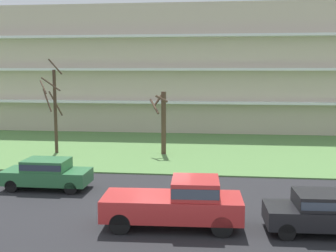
{
  "coord_description": "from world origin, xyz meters",
  "views": [
    {
      "loc": [
        2.25,
        -17.56,
        6.09
      ],
      "look_at": [
        -0.4,
        6.0,
        2.91
      ],
      "focal_mm": 44.47,
      "sensor_mm": 36.0,
      "label": 1
    }
  ],
  "objects_px": {
    "tree_left": "(163,120)",
    "sedan_black_near_left": "(325,211)",
    "tree_far_left": "(54,107)",
    "sedan_green_center_left": "(47,173)",
    "pickup_red_center_right": "(178,202)"
  },
  "relations": [
    {
      "from": "tree_far_left",
      "to": "sedan_green_center_left",
      "type": "relative_size",
      "value": 1.57
    },
    {
      "from": "tree_left",
      "to": "sedan_green_center_left",
      "type": "relative_size",
      "value": 1.04
    },
    {
      "from": "tree_far_left",
      "to": "pickup_red_center_right",
      "type": "height_order",
      "value": "tree_far_left"
    },
    {
      "from": "tree_left",
      "to": "pickup_red_center_right",
      "type": "xyz_separation_m",
      "value": [
        2.34,
        -13.85,
        -1.5
      ]
    },
    {
      "from": "tree_far_left",
      "to": "sedan_black_near_left",
      "type": "xyz_separation_m",
      "value": [
        15.7,
        -13.32,
        -2.57
      ]
    },
    {
      "from": "tree_far_left",
      "to": "sedan_black_near_left",
      "type": "distance_m",
      "value": 20.75
    },
    {
      "from": "tree_left",
      "to": "tree_far_left",
      "type": "bearing_deg",
      "value": -176.06
    },
    {
      "from": "tree_left",
      "to": "sedan_black_near_left",
      "type": "height_order",
      "value": "tree_left"
    },
    {
      "from": "tree_far_left",
      "to": "sedan_green_center_left",
      "type": "xyz_separation_m",
      "value": [
        3.0,
        -8.82,
        -2.57
      ]
    },
    {
      "from": "tree_left",
      "to": "sedan_green_center_left",
      "type": "bearing_deg",
      "value": -117.39
    },
    {
      "from": "tree_left",
      "to": "sedan_black_near_left",
      "type": "distance_m",
      "value": 16.01
    },
    {
      "from": "sedan_green_center_left",
      "to": "pickup_red_center_right",
      "type": "bearing_deg",
      "value": 148.34
    },
    {
      "from": "tree_far_left",
      "to": "tree_left",
      "type": "bearing_deg",
      "value": 3.94
    },
    {
      "from": "sedan_green_center_left",
      "to": "pickup_red_center_right",
      "type": "distance_m",
      "value": 8.48
    },
    {
      "from": "tree_far_left",
      "to": "sedan_green_center_left",
      "type": "bearing_deg",
      "value": -71.19
    }
  ]
}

